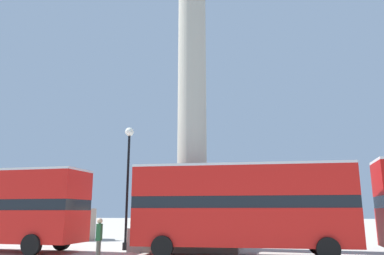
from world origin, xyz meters
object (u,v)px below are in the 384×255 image
at_px(bus_a, 242,205).
at_px(equestrian_statue, 71,220).
at_px(monument_column, 192,149).
at_px(pedestrian_near_lamp, 99,237).
at_px(street_lamp, 128,171).

distance_m(bus_a, equestrian_statue, 15.74).
xyz_separation_m(monument_column, pedestrian_near_lamp, (-2.66, -6.76, -4.81)).
height_order(equestrian_statue, pedestrian_near_lamp, equestrian_statue).
xyz_separation_m(equestrian_statue, pedestrian_near_lamp, (7.58, -11.24, -0.42)).
height_order(equestrian_statue, street_lamp, street_lamp).
bearing_deg(bus_a, street_lamp, 161.85).
distance_m(monument_column, pedestrian_near_lamp, 8.71).
xyz_separation_m(monument_column, equestrian_statue, (-10.24, 4.48, -4.39)).
bearing_deg(monument_column, bus_a, -48.71).
bearing_deg(equestrian_statue, pedestrian_near_lamp, -80.42).
distance_m(bus_a, pedestrian_near_lamp, 6.77).
distance_m(equestrian_statue, pedestrian_near_lamp, 13.57).
bearing_deg(street_lamp, pedestrian_near_lamp, -81.59).
distance_m(monument_column, bus_a, 5.96).
xyz_separation_m(street_lamp, pedestrian_near_lamp, (0.73, -4.95, -3.31)).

